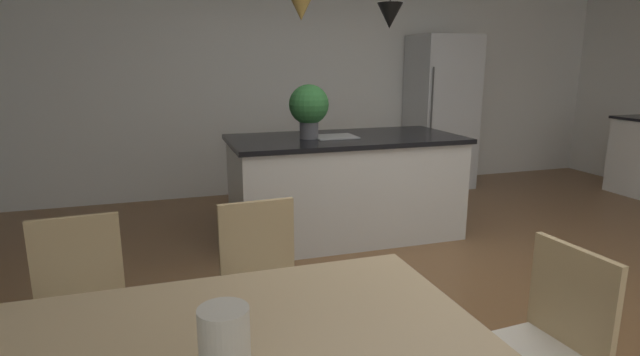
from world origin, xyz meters
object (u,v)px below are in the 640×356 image
(chair_far_right, at_px, (265,287))
(potted_plant_on_island, at_px, (309,107))
(chair_kitchen_end, at_px, (540,352))
(refrigerator, at_px, (441,112))
(chair_far_left, at_px, (80,312))
(kitchen_island, at_px, (345,185))
(vase_on_dining_table, at_px, (225,342))

(chair_far_right, bearing_deg, potted_plant_on_island, 67.20)
(chair_kitchen_end, bearing_deg, refrigerator, 63.90)
(chair_kitchen_end, height_order, potted_plant_on_island, potted_plant_on_island)
(chair_kitchen_end, height_order, refrigerator, refrigerator)
(chair_far_left, bearing_deg, refrigerator, 41.11)
(chair_far_left, bearing_deg, chair_kitchen_end, -27.11)
(potted_plant_on_island, bearing_deg, chair_far_right, -112.80)
(chair_far_left, distance_m, kitchen_island, 2.66)
(chair_far_right, bearing_deg, vase_on_dining_table, -106.88)
(kitchen_island, distance_m, potted_plant_on_island, 0.78)
(vase_on_dining_table, bearing_deg, kitchen_island, 63.71)
(kitchen_island, height_order, refrigerator, refrigerator)
(refrigerator, relative_size, vase_on_dining_table, 9.52)
(chair_far_left, bearing_deg, potted_plant_on_island, 49.07)
(refrigerator, bearing_deg, vase_on_dining_table, -126.91)
(potted_plant_on_island, height_order, vase_on_dining_table, potted_plant_on_island)
(chair_far_right, bearing_deg, chair_kitchen_end, -44.79)
(chair_far_left, distance_m, refrigerator, 4.94)
(chair_far_right, bearing_deg, kitchen_island, 59.04)
(chair_far_left, relative_size, chair_far_right, 1.00)
(chair_far_left, xyz_separation_m, chair_far_right, (0.82, 0.00, 0.00))
(chair_far_right, distance_m, chair_kitchen_end, 1.23)
(chair_kitchen_end, xyz_separation_m, vase_on_dining_table, (-1.18, -0.15, 0.35))
(chair_far_right, relative_size, vase_on_dining_table, 4.48)
(chair_kitchen_end, bearing_deg, chair_far_right, 135.21)
(kitchen_island, bearing_deg, chair_far_right, -120.96)
(chair_far_left, bearing_deg, vase_on_dining_table, -63.31)
(chair_far_right, xyz_separation_m, chair_kitchen_end, (0.88, -0.87, 0.00))
(chair_far_left, relative_size, vase_on_dining_table, 4.48)
(chair_kitchen_end, bearing_deg, chair_far_left, 152.89)
(chair_far_left, height_order, refrigerator, refrigerator)
(refrigerator, height_order, vase_on_dining_table, refrigerator)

